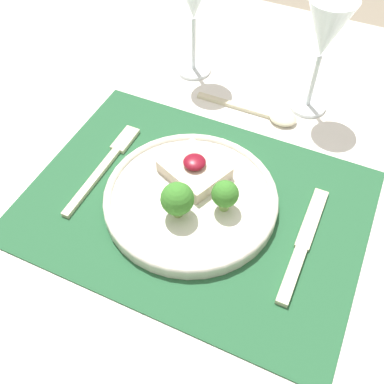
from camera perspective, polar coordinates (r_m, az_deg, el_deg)
The scene contains 8 objects.
ground_plane at distance 1.36m, azimuth 0.19°, elevation -22.08°, with size 8.00×8.00×0.00m, color gray.
dining_table at distance 0.72m, azimuth 0.33°, elevation -5.69°, with size 1.46×1.19×0.78m.
placemat at distance 0.65m, azimuth 0.36°, elevation -1.65°, with size 0.48×0.35×0.00m, color #235633.
dinner_plate at distance 0.64m, azimuth 0.05°, elevation -0.25°, with size 0.25×0.25×0.07m.
fork at distance 0.71m, azimuth -10.71°, elevation 3.75°, with size 0.02×0.20×0.01m.
knife at distance 0.62m, azimuth 13.63°, elevation -7.20°, with size 0.02×0.20×0.01m.
spoon at distance 0.79m, azimuth 9.76°, elevation 9.67°, with size 0.18×0.04×0.01m.
wine_glass_near at distance 0.75m, azimuth 16.62°, elevation 18.71°, with size 0.07×0.07×0.20m.
Camera 1 is at (0.16, -0.36, 1.30)m, focal length 42.00 mm.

